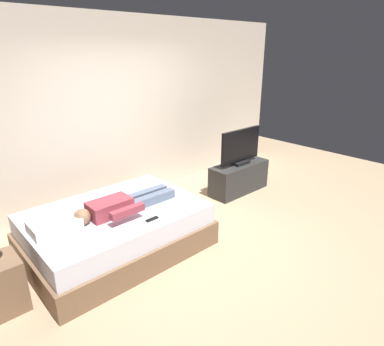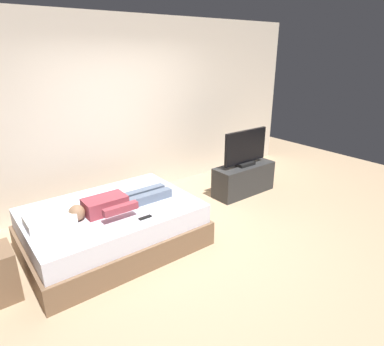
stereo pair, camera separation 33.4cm
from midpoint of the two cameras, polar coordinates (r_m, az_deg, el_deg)
ground_plane at (r=4.35m, az=-1.45°, el=-11.46°), size 10.00×10.00×0.00m
back_wall at (r=5.50m, az=-11.18°, el=10.68°), size 6.40×0.10×2.80m
bed at (r=4.18m, az=-15.12°, el=-9.52°), size 2.03×1.45×0.54m
pillow at (r=3.81m, az=-24.91°, el=-8.15°), size 0.48×0.34×0.12m
person at (r=3.95m, az=-14.58°, el=-5.44°), size 1.26×0.46×0.18m
remote at (r=3.73m, az=-9.44°, el=-7.88°), size 0.15×0.04×0.02m
tv_stand at (r=5.68m, az=6.39°, el=-0.83°), size 1.10×0.40×0.50m
tv at (r=5.50m, az=6.61°, el=4.37°), size 0.88×0.20×0.59m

